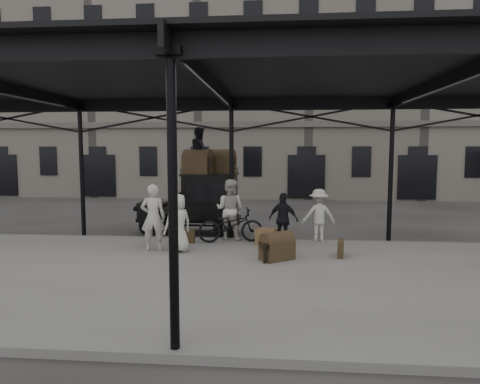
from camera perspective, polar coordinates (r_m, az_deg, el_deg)
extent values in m
plane|color=#383533|center=(12.14, -2.13, -8.76)|extent=(120.00, 120.00, 0.00)
cube|color=slate|center=(10.21, -3.54, -11.14)|extent=(28.00, 8.00, 0.15)
cylinder|color=black|center=(13.77, -1.14, 2.04)|extent=(0.14, 0.14, 4.30)
cylinder|color=black|center=(6.11, -8.91, -2.69)|extent=(0.14, 0.14, 4.30)
cube|color=black|center=(13.82, -1.16, 11.73)|extent=(22.00, 0.10, 0.45)
cube|color=black|center=(6.21, -9.27, 19.10)|extent=(22.00, 0.10, 0.45)
cube|color=black|center=(10.20, -3.45, 14.83)|extent=(22.50, 9.00, 0.08)
cube|color=silver|center=(10.21, -3.45, 15.22)|extent=(18.00, 7.00, 0.04)
cube|color=slate|center=(29.96, 2.17, 13.33)|extent=(64.00, 8.00, 14.00)
cylinder|color=black|center=(15.13, -11.88, -4.43)|extent=(0.80, 0.10, 0.80)
cylinder|color=black|center=(16.49, -10.43, -3.56)|extent=(0.80, 0.10, 0.80)
cylinder|color=black|center=(14.60, -2.02, -4.68)|extent=(0.80, 0.10, 0.80)
cylinder|color=black|center=(16.00, -1.40, -3.75)|extent=(0.80, 0.10, 0.80)
cube|color=black|center=(15.49, -6.68, -3.55)|extent=(3.60, 1.25, 0.12)
cube|color=black|center=(15.77, -11.50, -2.35)|extent=(0.90, 1.00, 0.55)
cube|color=black|center=(15.91, -13.13, -2.32)|extent=(0.06, 0.70, 0.55)
cube|color=black|center=(15.55, -8.68, -2.05)|extent=(0.70, 1.30, 0.10)
cube|color=black|center=(15.25, -3.95, -0.63)|extent=(1.80, 1.45, 1.55)
cube|color=black|center=(14.51, -4.40, -0.16)|extent=(1.40, 0.02, 0.60)
cube|color=black|center=(15.18, -3.97, 2.37)|extent=(1.90, 1.55, 0.06)
imported|color=beige|center=(12.43, -11.51, -3.34)|extent=(0.77, 0.57, 1.90)
imported|color=beige|center=(13.68, -1.38, -2.33)|extent=(1.10, 0.96, 1.93)
imported|color=beige|center=(12.14, -8.28, -4.09)|extent=(0.95, 0.93, 1.65)
imported|color=black|center=(12.87, 5.81, -3.65)|extent=(1.01, 0.74, 1.59)
imported|color=beige|center=(13.68, 10.44, -3.04)|extent=(1.15, 0.78, 1.64)
imported|color=black|center=(13.32, -1.25, -4.45)|extent=(2.13, 1.14, 1.06)
imported|color=black|center=(15.11, -5.37, 5.54)|extent=(0.83, 0.94, 1.62)
cube|color=brown|center=(13.00, 3.61, -5.98)|extent=(0.73, 0.65, 0.50)
cube|color=#40331D|center=(11.91, 13.27, -7.34)|extent=(0.26, 0.62, 0.45)
cube|color=#40331D|center=(13.40, -7.33, -5.88)|extent=(0.61, 0.21, 0.40)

